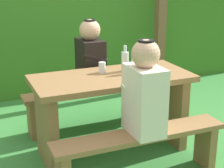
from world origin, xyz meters
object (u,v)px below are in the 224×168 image
object	(u,v)px
bottle_right	(135,62)
bench_near	(140,147)
person_black_coat	(90,58)
drinking_glass	(102,67)
bottle_left	(125,61)
picnic_table	(112,100)
person_white_shirt	(144,91)
bench_far	(91,100)

from	to	relation	value
bottle_right	bench_near	bearing A→B (deg)	-111.13
person_black_coat	drinking_glass	bearing A→B (deg)	-95.83
bottle_left	person_black_coat	bearing A→B (deg)	109.03
picnic_table	bottle_right	size ratio (longest dim) A/B	5.93
person_white_shirt	picnic_table	bearing A→B (deg)	92.44
person_white_shirt	bottle_left	size ratio (longest dim) A/B	3.04
bench_far	bottle_right	distance (m)	0.79
bench_far	picnic_table	bearing A→B (deg)	-90.00
bottle_left	drinking_glass	bearing A→B (deg)	171.57
picnic_table	person_white_shirt	size ratio (longest dim) A/B	1.95
person_white_shirt	bottle_left	world-z (taller)	person_white_shirt
person_white_shirt	drinking_glass	distance (m)	0.68
bench_near	person_white_shirt	distance (m)	0.45
bench_near	person_white_shirt	world-z (taller)	person_white_shirt
drinking_glass	bottle_left	world-z (taller)	bottle_left
picnic_table	person_white_shirt	distance (m)	0.62
bench_far	person_black_coat	distance (m)	0.45
bench_far	drinking_glass	distance (m)	0.65
bench_far	person_white_shirt	xyz separation A→B (m)	(0.02, -1.12, 0.45)
picnic_table	drinking_glass	bearing A→B (deg)	112.14
picnic_table	bottle_left	xyz separation A→B (m)	(0.16, 0.08, 0.33)
bottle_right	bench_far	bearing A→B (deg)	111.25
picnic_table	bench_near	world-z (taller)	picnic_table
picnic_table	person_white_shirt	xyz separation A→B (m)	(0.02, -0.56, 0.26)
bottle_left	bottle_right	distance (m)	0.10
picnic_table	bottle_right	distance (m)	0.39
person_white_shirt	drinking_glass	world-z (taller)	person_white_shirt
bench_far	person_black_coat	xyz separation A→B (m)	(-0.00, -0.00, 0.45)
picnic_table	drinking_glass	xyz separation A→B (m)	(-0.05, 0.11, 0.28)
person_black_coat	bottle_left	bearing A→B (deg)	-70.97
bench_near	bottle_right	xyz separation A→B (m)	(0.22, 0.56, 0.52)
person_black_coat	bench_far	bearing A→B (deg)	67.82
person_white_shirt	bottle_left	bearing A→B (deg)	77.82
picnic_table	bottle_right	xyz separation A→B (m)	(0.22, 0.00, 0.33)
person_white_shirt	bottle_right	bearing A→B (deg)	70.90
drinking_glass	person_black_coat	bearing A→B (deg)	84.17
picnic_table	bottle_left	size ratio (longest dim) A/B	5.92
bottle_left	picnic_table	bearing A→B (deg)	-152.72
bottle_right	bottle_left	bearing A→B (deg)	124.03
picnic_table	drinking_glass	distance (m)	0.31
person_white_shirt	bottle_right	size ratio (longest dim) A/B	3.05
picnic_table	bottle_right	bearing A→B (deg)	0.46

